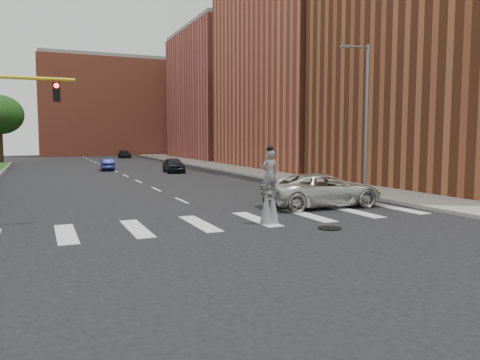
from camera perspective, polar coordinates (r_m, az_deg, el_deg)
ground_plane at (r=18.81m, az=-0.24°, el=-5.59°), size 160.00×160.00×0.00m
sidewalk_right at (r=46.53m, az=1.79°, el=1.05°), size 5.00×90.00×0.18m
manhole at (r=18.51m, az=10.87°, el=-5.80°), size 0.90×0.90×0.04m
building_near at (r=39.19m, az=26.66°, el=15.72°), size 16.00×20.00×22.00m
building_mid at (r=55.99m, az=8.66°, el=13.94°), size 16.00×22.00×24.00m
building_far at (r=77.05m, az=-1.03°, el=10.13°), size 16.00×22.00×20.00m
building_backdrop at (r=96.06m, az=-15.62°, el=8.39°), size 26.00×14.00×18.00m
streetlight at (r=29.33m, az=15.04°, el=7.76°), size 2.05×0.20×9.00m
stilt_performer at (r=19.01m, az=3.63°, el=-1.43°), size 0.84×0.54×3.21m
suv_crossing at (r=24.12m, az=10.04°, el=-1.21°), size 6.22×3.06×1.70m
car_near at (r=46.91m, az=-8.10°, el=1.83°), size 2.10×4.46×1.47m
car_mid at (r=51.14m, az=-15.87°, el=1.83°), size 1.56×3.82×1.23m
car_far at (r=80.22m, az=-13.91°, el=3.07°), size 1.81×4.27×1.23m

